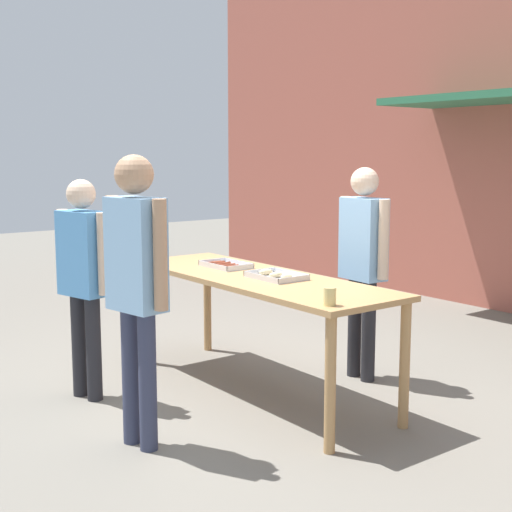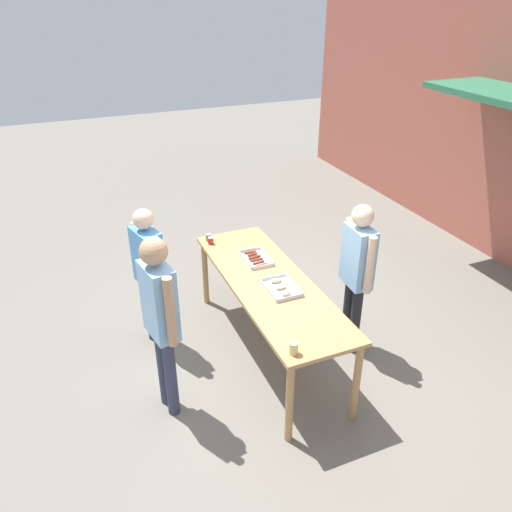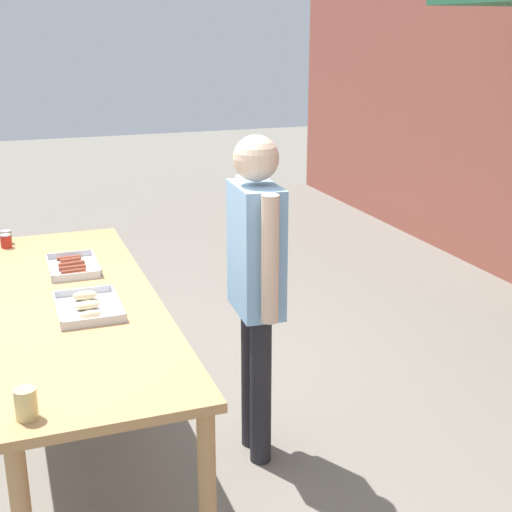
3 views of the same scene
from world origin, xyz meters
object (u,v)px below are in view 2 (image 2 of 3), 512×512
(food_tray_buns, at_px, (281,288))
(person_customer_holding_hotdog, at_px, (149,266))
(condiment_jar_mustard, at_px, (209,237))
(person_server_behind_table, at_px, (357,266))
(food_tray_sausages, at_px, (256,259))
(person_customer_with_cup, at_px, (160,312))
(condiment_jar_ketchup, at_px, (211,241))
(beer_cup, at_px, (294,348))

(food_tray_buns, xyz_separation_m, person_customer_holding_hotdog, (-0.83, -1.15, 0.06))
(condiment_jar_mustard, distance_m, person_server_behind_table, 1.81)
(food_tray_sausages, height_order, person_customer_with_cup, person_customer_with_cup)
(person_customer_with_cup, bearing_deg, condiment_jar_mustard, -41.68)
(food_tray_buns, distance_m, condiment_jar_ketchup, 1.26)
(condiment_jar_ketchup, distance_m, person_customer_holding_hotdog, 0.90)
(person_server_behind_table, bearing_deg, food_tray_buns, -92.80)
(food_tray_sausages, xyz_separation_m, condiment_jar_ketchup, (-0.56, -0.34, 0.03))
(condiment_jar_mustard, relative_size, beer_cup, 0.75)
(food_tray_buns, relative_size, person_customer_holding_hotdog, 0.26)
(food_tray_buns, height_order, person_server_behind_table, person_server_behind_table)
(condiment_jar_ketchup, xyz_separation_m, person_customer_holding_hotdog, (0.39, -0.81, 0.04))
(condiment_jar_ketchup, relative_size, beer_cup, 0.75)
(food_tray_sausages, distance_m, person_server_behind_table, 1.11)
(condiment_jar_mustard, height_order, person_server_behind_table, person_server_behind_table)
(condiment_jar_ketchup, relative_size, person_server_behind_table, 0.05)
(condiment_jar_mustard, height_order, beer_cup, beer_cup)
(condiment_jar_mustard, bearing_deg, beer_cup, 0.17)
(food_tray_buns, xyz_separation_m, condiment_jar_ketchup, (-1.21, -0.34, 0.02))
(food_tray_sausages, relative_size, person_server_behind_table, 0.24)
(person_customer_with_cup, bearing_deg, person_server_behind_table, -96.96)
(condiment_jar_mustard, xyz_separation_m, condiment_jar_ketchup, (0.09, -0.00, 0.00))
(food_tray_sausages, height_order, condiment_jar_ketchup, condiment_jar_ketchup)
(condiment_jar_mustard, distance_m, person_customer_with_cup, 1.78)
(condiment_jar_ketchup, relative_size, person_customer_with_cup, 0.05)
(food_tray_buns, bearing_deg, person_customer_holding_hotdog, -125.74)
(person_server_behind_table, bearing_deg, person_customer_with_cup, -83.30)
(condiment_jar_ketchup, bearing_deg, person_customer_with_cup, -32.76)
(food_tray_buns, bearing_deg, person_customer_with_cup, -80.40)
(condiment_jar_mustard, distance_m, condiment_jar_ketchup, 0.09)
(food_tray_buns, bearing_deg, food_tray_sausages, -179.94)
(beer_cup, xyz_separation_m, person_server_behind_table, (-0.85, 1.15, 0.08))
(person_server_behind_table, distance_m, person_customer_with_cup, 2.08)
(condiment_jar_ketchup, xyz_separation_m, beer_cup, (2.15, 0.01, 0.01))
(food_tray_sausages, height_order, condiment_jar_mustard, condiment_jar_mustard)
(beer_cup, relative_size, person_server_behind_table, 0.07)
(food_tray_buns, bearing_deg, condiment_jar_ketchup, -164.43)
(food_tray_buns, relative_size, person_customer_with_cup, 0.23)
(condiment_jar_mustard, relative_size, person_customer_holding_hotdog, 0.05)
(condiment_jar_ketchup, bearing_deg, beer_cup, 0.30)
(beer_cup, distance_m, person_customer_with_cup, 1.18)
(food_tray_buns, bearing_deg, condiment_jar_mustard, -165.65)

